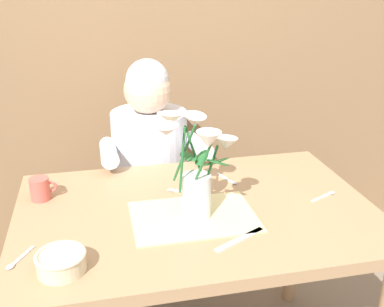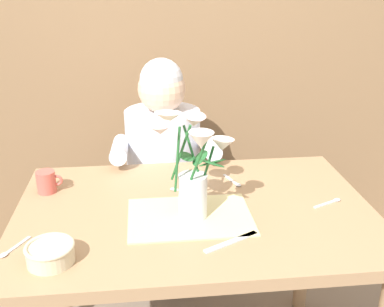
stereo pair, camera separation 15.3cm
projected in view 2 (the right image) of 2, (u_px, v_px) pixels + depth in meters
wood_panel_backdrop at (171, 19)px, 2.33m from camera, size 4.00×0.10×2.50m
dining_table at (195, 233)px, 1.59m from camera, size 1.20×0.80×0.74m
seated_person at (164, 180)px, 2.18m from camera, size 0.45×0.47×1.14m
striped_placemat at (190, 217)px, 1.50m from camera, size 0.40×0.28×0.00m
flower_vase at (192, 166)px, 1.43m from camera, size 0.29×0.29×0.35m
ceramic_bowl at (50, 253)px, 1.26m from camera, size 0.14×0.14×0.06m
dinner_knife at (231, 242)px, 1.36m from camera, size 0.18×0.10×0.00m
coffee_cup at (47, 182)px, 1.65m from camera, size 0.09×0.07×0.08m
spoon_0 at (181, 190)px, 1.68m from camera, size 0.12×0.05×0.01m
spoon_1 at (11, 250)px, 1.32m from camera, size 0.07×0.11×0.01m
spoon_2 at (234, 182)px, 1.74m from camera, size 0.05×0.12×0.01m
spoon_3 at (331, 202)px, 1.59m from camera, size 0.11×0.06×0.01m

